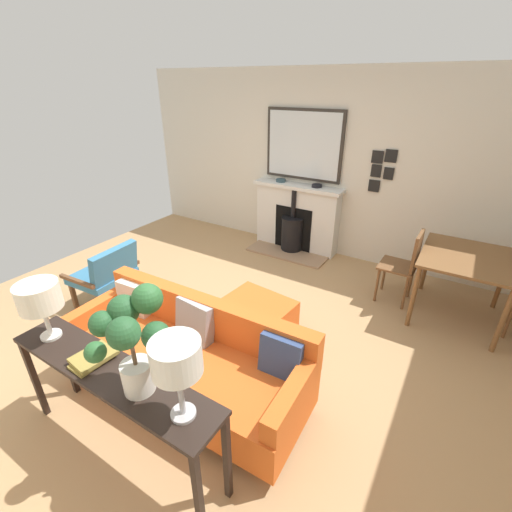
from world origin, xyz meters
The scene contains 17 objects.
ground_plane centered at (0.00, 0.00, 0.00)m, with size 5.15×6.03×0.01m, color tan.
wall_left centered at (-2.58, 0.00, 1.30)m, with size 0.12×6.03×2.60m, color beige.
fireplace centered at (-2.36, -0.20, 0.47)m, with size 0.65×1.38×1.03m.
mirror_over_mantel centered at (-2.49, -0.20, 1.58)m, with size 0.04×1.18×0.99m.
mantel_bowl_near centered at (-2.40, -0.51, 1.05)m, with size 0.15×0.15×0.04m.
mantel_bowl_far centered at (-2.40, 0.08, 1.05)m, with size 0.15×0.15×0.04m.
sofa centered at (0.71, 0.30, 0.34)m, with size 0.84×2.11×0.77m.
ottoman centered at (-0.21, 0.40, 0.23)m, with size 0.68×0.75×0.38m.
armchair_accent centered at (0.23, -1.35, 0.44)m, with size 0.71×0.64×0.78m.
console_table centered at (1.40, 0.30, 0.67)m, with size 0.32×1.67×0.77m.
table_lamp_near_end centered at (1.40, -0.33, 1.09)m, with size 0.28×0.28×0.43m.
table_lamp_far_end centered at (1.40, 0.93, 1.16)m, with size 0.26×0.26×0.50m.
potted_plant centered at (1.39, 0.60, 1.18)m, with size 0.49×0.43×0.64m.
book_stack centered at (1.39, 0.15, 0.79)m, with size 0.29×0.22×0.05m.
dining_table centered at (-1.65, 2.13, 0.66)m, with size 0.99×0.90×0.76m.
dining_chair_near_fireplace centered at (-1.65, 1.55, 0.54)m, with size 0.41×0.41×0.91m.
photo_gallery_row centered at (-2.50, 0.92, 1.38)m, with size 0.02×0.31×0.57m.
Camera 1 is at (2.33, 1.97, 2.40)m, focal length 24.67 mm.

